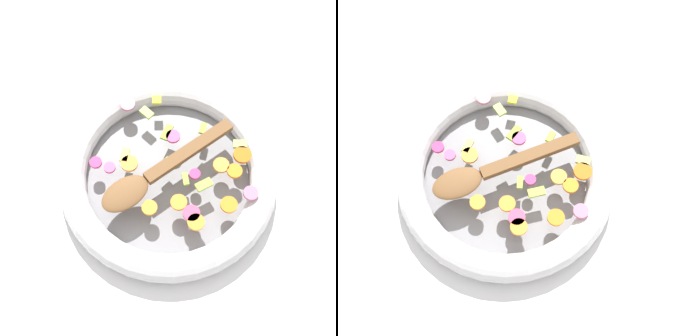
# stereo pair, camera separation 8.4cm
# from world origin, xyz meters

# --- Properties ---
(ground_plane) EXTENTS (4.00, 4.00, 0.00)m
(ground_plane) POSITION_xyz_m (0.00, 0.00, 0.00)
(ground_plane) COLOR silver
(skillet) EXTENTS (0.40, 0.40, 0.05)m
(skillet) POSITION_xyz_m (0.00, 0.00, 0.02)
(skillet) COLOR slate
(skillet) RESTS_ON ground_plane
(chopped_vegetables) EXTENTS (0.28, 0.30, 0.01)m
(chopped_vegetables) POSITION_xyz_m (0.03, -0.02, 0.05)
(chopped_vegetables) COLOR orange
(chopped_vegetables) RESTS_ON skillet
(wooden_spoon) EXTENTS (0.28, 0.09, 0.01)m
(wooden_spoon) POSITION_xyz_m (-0.03, -0.01, 0.06)
(wooden_spoon) COLOR brown
(wooden_spoon) RESTS_ON chopped_vegetables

